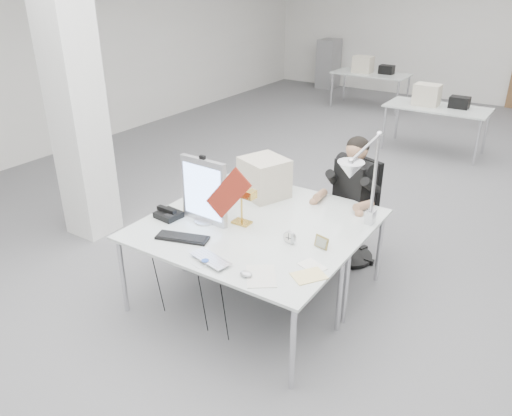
{
  "coord_description": "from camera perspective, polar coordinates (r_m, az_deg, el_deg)",
  "views": [
    {
      "loc": [
        2.11,
        -5.3,
        2.74
      ],
      "look_at": [
        -0.05,
        -2.0,
        0.86
      ],
      "focal_mm": 35.0,
      "sensor_mm": 36.0,
      "label": 1
    }
  ],
  "objects": [
    {
      "name": "room_shell",
      "position": [
        5.91,
        12.52,
        14.68
      ],
      "size": [
        10.04,
        14.04,
        3.24
      ],
      "color": "#5E5D60",
      "rests_on": "ground"
    },
    {
      "name": "desk_main",
      "position": [
        4.03,
        -3.33,
        -4.28
      ],
      "size": [
        1.8,
        0.9,
        0.02
      ],
      "primitive_type": "cube",
      "color": "silver",
      "rests_on": "room_shell"
    },
    {
      "name": "desk_second",
      "position": [
        4.7,
        3.16,
        0.28
      ],
      "size": [
        1.8,
        0.9,
        0.02
      ],
      "primitive_type": "cube",
      "color": "silver",
      "rests_on": "room_shell"
    },
    {
      "name": "bg_desk_a",
      "position": [
        8.75,
        20.05,
        10.74
      ],
      "size": [
        1.6,
        0.8,
        0.02
      ],
      "primitive_type": "cube",
      "color": "silver",
      "rests_on": "room_shell"
    },
    {
      "name": "bg_desk_b",
      "position": [
        11.38,
        13.01,
        14.72
      ],
      "size": [
        1.6,
        0.8,
        0.02
      ],
      "primitive_type": "cube",
      "color": "silver",
      "rests_on": "room_shell"
    },
    {
      "name": "filing_cabinet",
      "position": [
        13.37,
        8.27,
        16.0
      ],
      "size": [
        0.45,
        0.55,
        1.2
      ],
      "primitive_type": "cube",
      "color": "gray",
      "rests_on": "room_shell"
    },
    {
      "name": "office_chair",
      "position": [
        5.12,
        11.06,
        -0.37
      ],
      "size": [
        0.7,
        0.7,
        1.1
      ],
      "primitive_type": null,
      "rotation": [
        0.0,
        0.0,
        -0.37
      ],
      "color": "black",
      "rests_on": "room_shell"
    },
    {
      "name": "seated_person",
      "position": [
        4.94,
        11.16,
        3.07
      ],
      "size": [
        0.71,
        0.78,
        0.96
      ],
      "primitive_type": null,
      "rotation": [
        0.0,
        0.0,
        -0.37
      ],
      "color": "black",
      "rests_on": "office_chair"
    },
    {
      "name": "monitor",
      "position": [
        4.28,
        -5.96,
        1.95
      ],
      "size": [
        0.47,
        0.07,
        0.58
      ],
      "primitive_type": "cube",
      "rotation": [
        0.0,
        0.0,
        -0.04
      ],
      "color": "#B6B5BA",
      "rests_on": "desk_main"
    },
    {
      "name": "pennant",
      "position": [
        4.07,
        -3.19,
        1.67
      ],
      "size": [
        0.46,
        0.02,
        0.49
      ],
      "primitive_type": "cube",
      "rotation": [
        0.0,
        -0.87,
        0.02
      ],
      "color": "maroon",
      "rests_on": "monitor"
    },
    {
      "name": "keyboard",
      "position": [
        4.13,
        -8.4,
        -3.38
      ],
      "size": [
        0.46,
        0.27,
        0.02
      ],
      "primitive_type": "cube",
      "rotation": [
        0.0,
        0.0,
        0.31
      ],
      "color": "black",
      "rests_on": "desk_main"
    },
    {
      "name": "laptop",
      "position": [
        3.77,
        -5.83,
        -6.19
      ],
      "size": [
        0.39,
        0.3,
        0.03
      ],
      "primitive_type": "imported",
      "rotation": [
        0.0,
        0.0,
        -0.22
      ],
      "color": "silver",
      "rests_on": "desk_main"
    },
    {
      "name": "mouse",
      "position": [
        3.61,
        -1.14,
        -7.55
      ],
      "size": [
        0.11,
        0.07,
        0.04
      ],
      "primitive_type": "ellipsoid",
      "rotation": [
        0.0,
        0.0,
        -0.1
      ],
      "color": "#B1B2B6",
      "rests_on": "desk_main"
    },
    {
      "name": "bankers_lamp",
      "position": [
        4.27,
        -1.66,
        0.22
      ],
      "size": [
        0.3,
        0.14,
        0.33
      ],
      "primitive_type": null,
      "rotation": [
        0.0,
        0.0,
        -0.08
      ],
      "color": "gold",
      "rests_on": "desk_main"
    },
    {
      "name": "desk_phone",
      "position": [
        4.5,
        -9.95,
        -0.76
      ],
      "size": [
        0.23,
        0.21,
        0.05
      ],
      "primitive_type": "cube",
      "rotation": [
        0.0,
        0.0,
        -0.1
      ],
      "color": "black",
      "rests_on": "desk_main"
    },
    {
      "name": "picture_frame_left",
      "position": [
        4.56,
        -7.39,
        0.22
      ],
      "size": [
        0.15,
        0.1,
        0.12
      ],
      "primitive_type": "cube",
      "rotation": [
        -0.21,
        0.0,
        0.43
      ],
      "color": "#A78048",
      "rests_on": "desk_main"
    },
    {
      "name": "picture_frame_right",
      "position": [
        3.98,
        7.5,
        -3.89
      ],
      "size": [
        0.13,
        0.06,
        0.1
      ],
      "primitive_type": "cube",
      "rotation": [
        -0.21,
        0.0,
        -0.23
      ],
      "color": "olive",
      "rests_on": "desk_main"
    },
    {
      "name": "desk_clock",
      "position": [
        4.02,
        3.87,
        -3.38
      ],
      "size": [
        0.11,
        0.05,
        0.11
      ],
      "primitive_type": "cylinder",
      "rotation": [
        1.57,
        0.0,
        -0.12
      ],
      "color": "#ACADB0",
      "rests_on": "desk_main"
    },
    {
      "name": "paper_stack_a",
      "position": [
        3.62,
        0.59,
        -7.78
      ],
      "size": [
        0.34,
        0.36,
        0.01
      ],
      "primitive_type": "cube",
      "rotation": [
        0.0,
        0.0,
        0.62
      ],
      "color": "silver",
      "rests_on": "desk_main"
    },
    {
      "name": "paper_stack_b",
      "position": [
        3.64,
        6.06,
        -7.72
      ],
      "size": [
        0.27,
        0.29,
        0.01
      ],
      "primitive_type": "cube",
      "rotation": [
        0.0,
        0.0,
        -0.6
      ],
      "color": "#ECD78D",
      "rests_on": "desk_main"
    },
    {
      "name": "paper_stack_c",
      "position": [
        3.75,
        6.45,
        -6.63
      ],
      "size": [
        0.23,
        0.19,
        0.01
      ],
      "primitive_type": "cube",
      "rotation": [
        0.0,
        0.0,
        -0.34
      ],
      "color": "white",
      "rests_on": "desk_main"
    },
    {
      "name": "beige_monitor",
      "position": [
        4.81,
        0.95,
        3.52
      ],
      "size": [
        0.51,
        0.5,
        0.38
      ],
      "primitive_type": "cube",
      "rotation": [
        0.0,
        0.0,
        -0.38
      ],
      "color": "#BDB39D",
      "rests_on": "desk_second"
    },
    {
      "name": "architect_lamp",
      "position": [
        4.04,
        12.23,
        3.19
      ],
      "size": [
        0.3,
        0.78,
        0.99
      ],
      "primitive_type": null,
      "rotation": [
        0.0,
        0.0,
        -0.05
      ],
      "color": "silver",
      "rests_on": "desk_second"
    }
  ]
}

